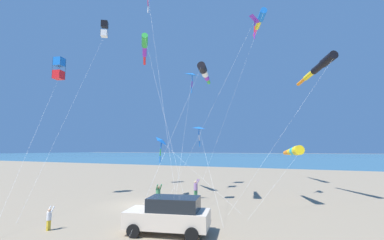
% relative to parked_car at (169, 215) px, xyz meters
% --- Properties ---
extents(ground_plane, '(600.00, 600.00, 0.00)m').
position_rel_parked_car_xyz_m(ground_plane, '(5.18, 5.38, -0.95)').
color(ground_plane, gray).
extents(ocean_water_strip, '(240.00, 600.00, 0.01)m').
position_rel_parked_car_xyz_m(ocean_water_strip, '(170.18, 5.38, -0.95)').
color(ocean_water_strip, '#386B84').
rests_on(ocean_water_strip, ground_plane).
extents(parked_car, '(2.85, 4.61, 1.85)m').
position_rel_parked_car_xyz_m(parked_car, '(0.00, 0.00, 0.00)').
color(parked_car, beige).
rests_on(parked_car, ground_plane).
extents(cooler_box, '(0.62, 0.42, 0.42)m').
position_rel_parked_car_xyz_m(cooler_box, '(2.87, -0.79, -0.74)').
color(cooler_box, purple).
rests_on(cooler_box, ground_plane).
extents(person_adult_flyer, '(0.60, 0.63, 1.75)m').
position_rel_parked_car_xyz_m(person_adult_flyer, '(4.98, 3.74, 0.00)').
color(person_adult_flyer, gold).
rests_on(person_adult_flyer, ground_plane).
extents(person_child_green_jacket, '(0.41, 0.33, 1.25)m').
position_rel_parked_car_xyz_m(person_child_green_jacket, '(-2.16, 6.19, -0.27)').
color(person_child_green_jacket, gold).
rests_on(person_child_green_jacket, ground_plane).
extents(person_child_grey_jacket, '(0.61, 0.60, 1.70)m').
position_rel_parked_car_xyz_m(person_child_grey_jacket, '(9.39, 2.56, -0.02)').
color(person_child_grey_jacket, '#3D7F51').
rests_on(person_child_grey_jacket, ground_plane).
extents(kite_delta_long_streamer_right, '(5.20, 7.05, 16.53)m').
position_rel_parked_car_xyz_m(kite_delta_long_streamer_right, '(10.56, -2.85, 15.12)').
color(kite_delta_long_streamer_right, purple).
rests_on(kite_delta_long_streamer_right, ground_plane).
extents(kite_box_purple_drifting, '(13.21, 6.55, 19.68)m').
position_rel_parked_car_xyz_m(kite_box_purple_drifting, '(10.55, 15.01, 17.75)').
color(kite_box_purple_drifting, black).
rests_on(kite_box_purple_drifting, ground_plane).
extents(kite_delta_long_streamer_left, '(4.10, 8.79, 5.50)m').
position_rel_parked_car_xyz_m(kite_delta_long_streamer_left, '(8.89, 5.79, 4.11)').
color(kite_delta_long_streamer_left, blue).
rests_on(kite_delta_long_streamer_left, ground_plane).
extents(kite_windsock_blue_topmost, '(8.70, 3.37, 4.64)m').
position_rel_parked_car_xyz_m(kite_windsock_blue_topmost, '(10.62, -5.63, 3.22)').
color(kite_windsock_blue_topmost, yellow).
rests_on(kite_windsock_blue_topmost, ground_plane).
extents(kite_delta_yellow_midlevel, '(6.91, 4.64, 6.31)m').
position_rel_parked_car_xyz_m(kite_delta_yellow_midlevel, '(8.35, 1.79, 5.15)').
color(kite_delta_yellow_midlevel, blue).
rests_on(kite_delta_yellow_midlevel, ground_plane).
extents(kite_delta_red_high_left, '(14.24, 5.50, 13.72)m').
position_rel_parked_car_xyz_m(kite_delta_red_high_left, '(15.97, 5.86, 12.43)').
color(kite_delta_red_high_left, blue).
rests_on(kite_delta_red_high_left, ground_plane).
extents(kite_windsock_green_low_center, '(9.12, 9.91, 15.33)m').
position_rel_parked_car_xyz_m(kite_windsock_green_low_center, '(8.59, 7.77, 13.63)').
color(kite_windsock_green_low_center, green).
rests_on(kite_windsock_green_low_center, ground_plane).
extents(kite_windsock_white_trailing, '(10.95, 6.66, 20.78)m').
position_rel_parked_car_xyz_m(kite_windsock_white_trailing, '(19.26, -1.93, 19.41)').
color(kite_windsock_white_trailing, blue).
rests_on(kite_windsock_white_trailing, ground_plane).
extents(kite_windsock_small_distant, '(12.21, 1.30, 11.37)m').
position_rel_parked_car_xyz_m(kite_windsock_small_distant, '(7.89, 1.12, 9.93)').
color(kite_windsock_small_distant, black).
rests_on(kite_windsock_small_distant, ground_plane).
extents(kite_box_teal_far_right, '(9.47, 8.04, 13.01)m').
position_rel_parked_car_xyz_m(kite_box_teal_far_right, '(4.43, 14.60, 11.02)').
color(kite_box_teal_far_right, blue).
rests_on(kite_box_teal_far_right, ground_plane).
extents(kite_windsock_striped_overhead, '(11.74, 7.64, 12.25)m').
position_rel_parked_car_xyz_m(kite_windsock_striped_overhead, '(12.86, -7.92, 10.66)').
color(kite_windsock_striped_overhead, black).
rests_on(kite_windsock_striped_overhead, ground_plane).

